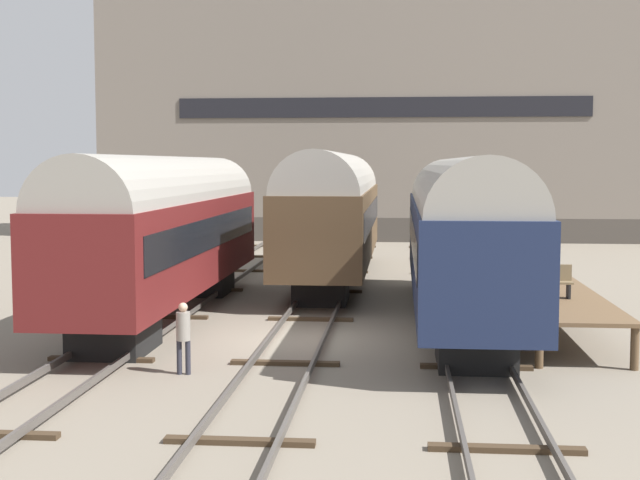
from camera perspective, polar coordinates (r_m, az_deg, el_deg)
The scene contains 11 objects.
ground_plane at distance 24.24m, azimuth -1.32°, elevation -6.43°, with size 200.00×200.00×0.00m, color slate.
track_left at distance 25.11m, azimuth -11.59°, elevation -5.80°, with size 2.60×60.00×0.26m.
track_middle at distance 24.21m, azimuth -1.32°, elevation -6.10°, with size 2.60×60.00×0.26m.
track_right at distance 24.13m, azimuth 9.38°, elevation -6.20°, with size 2.60×60.00×0.26m.
train_car_maroon at distance 27.84m, azimuth -9.78°, elevation 0.89°, with size 2.85×15.87×5.00m.
train_car_brown at distance 35.93m, azimuth 0.87°, elevation 2.02°, with size 3.13×17.12×5.23m.
train_car_navy at distance 26.77m, azimuth 8.99°, elevation 0.69°, with size 2.86×17.17×4.95m.
station_platform at distance 28.08m, azimuth 14.03°, elevation -2.91°, with size 2.47×13.60×1.10m.
bench at distance 25.15m, azimuth 14.27°, elevation -2.50°, with size 1.40×0.40×0.91m.
person_worker at distance 20.44m, azimuth -8.74°, elevation -5.81°, with size 0.32×0.32×1.64m.
warehouse_building at distance 59.20m, azimuth 4.08°, elevation 7.45°, with size 35.43×10.10×14.81m.
Camera 1 is at (2.71, -23.61, 4.76)m, focal length 50.00 mm.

